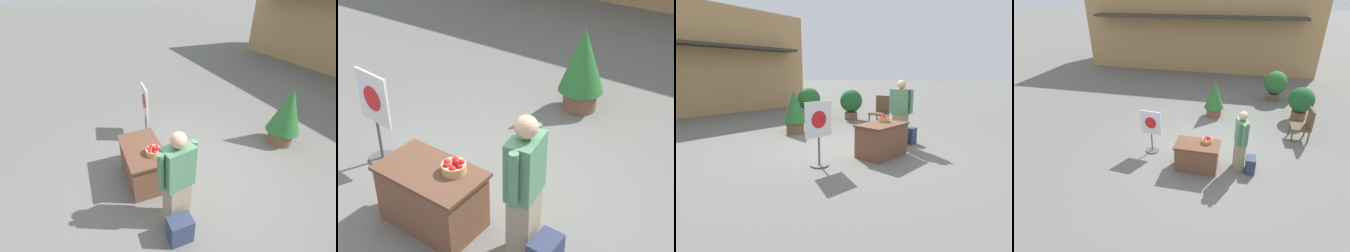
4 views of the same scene
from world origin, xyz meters
The scene contains 6 objects.
ground_plane centered at (0.00, 0.00, 0.00)m, with size 120.00×120.00×0.00m, color slate.
display_table centered at (-0.19, -0.77, 0.36)m, with size 1.13×0.68×0.71m.
apple_basket centered at (0.04, -0.64, 0.78)m, with size 0.26×0.26×0.16m.
person_visitor centered at (0.87, -0.57, 0.83)m, with size 0.33×0.60×1.63m.
poster_board centered at (-1.58, -0.29, 0.69)m, with size 0.60×0.36×1.27m.
potted_plant_far_left centered at (-0.12, 2.50, 0.73)m, with size 0.71×0.71×1.33m.
Camera 2 is at (2.75, -3.48, 3.64)m, focal length 50.00 mm.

